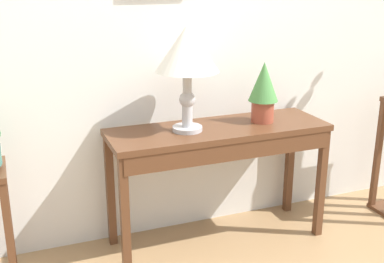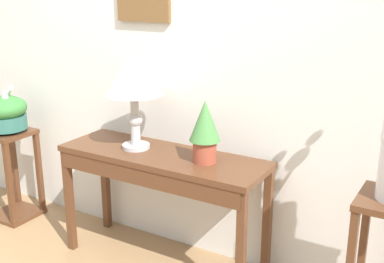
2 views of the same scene
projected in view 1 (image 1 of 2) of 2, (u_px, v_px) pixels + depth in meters
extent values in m
cube|color=silver|center=(177.00, 3.00, 2.83)|extent=(9.00, 0.10, 2.80)
cube|color=#56331E|center=(219.00, 130.00, 2.83)|extent=(1.28, 0.42, 0.03)
cube|color=#56331E|center=(233.00, 152.00, 2.68)|extent=(1.22, 0.03, 0.10)
cube|color=#56331E|center=(125.00, 218.00, 2.57)|extent=(0.05, 0.04, 0.69)
cube|color=#56331E|center=(321.00, 184.00, 2.99)|extent=(0.04, 0.04, 0.69)
cube|color=#56331E|center=(110.00, 191.00, 2.89)|extent=(0.05, 0.04, 0.69)
cube|color=#56331E|center=(289.00, 164.00, 3.31)|extent=(0.04, 0.04, 0.69)
cylinder|color=#B7B7BC|center=(187.00, 128.00, 2.75)|extent=(0.17, 0.17, 0.02)
cylinder|color=#B7B7BC|center=(187.00, 113.00, 2.72)|extent=(0.06, 0.06, 0.16)
sphere|color=#B7B7BC|center=(187.00, 99.00, 2.70)|extent=(0.09, 0.09, 0.09)
cylinder|color=#B7B7BC|center=(187.00, 86.00, 2.68)|extent=(0.05, 0.05, 0.16)
cone|color=white|center=(187.00, 48.00, 2.61)|extent=(0.35, 0.35, 0.25)
cylinder|color=#9E4733|center=(263.00, 111.00, 2.90)|extent=(0.13, 0.13, 0.13)
cone|color=#478442|center=(264.00, 82.00, 2.85)|extent=(0.17, 0.17, 0.23)
cube|color=#56331E|center=(10.00, 241.00, 2.38)|extent=(0.04, 0.04, 0.61)
cube|color=#56331E|center=(8.00, 216.00, 2.62)|extent=(0.04, 0.04, 0.61)
cube|color=#56331E|center=(378.00, 154.00, 3.32)|extent=(0.04, 0.04, 0.74)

